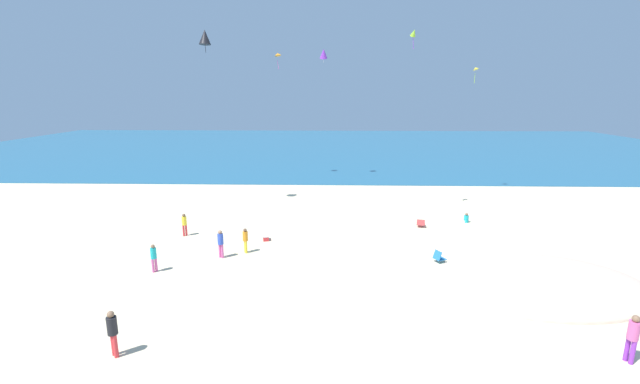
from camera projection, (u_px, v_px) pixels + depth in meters
ground_plane at (321, 238)px, 25.71m from camera, size 120.00×120.00×0.00m
ocean_water at (329, 147)px, 69.56m from camera, size 120.00×60.00×0.05m
dune_mound at (538, 285)px, 19.35m from camera, size 9.81×6.86×1.64m
beach_chair_near_camera at (439, 257)px, 21.93m from camera, size 0.73×0.70×0.64m
beach_chair_far_right at (421, 223)px, 27.72m from camera, size 0.65×0.73×0.55m
cooler_box at (266, 238)px, 25.27m from camera, size 0.44×0.60×0.29m
person_0 at (633, 335)px, 13.60m from camera, size 0.42×0.42×1.70m
person_1 at (221, 242)px, 22.40m from camera, size 0.42×0.42×1.56m
person_2 at (113, 330)px, 13.93m from camera, size 0.47×0.47×1.67m
person_3 at (154, 256)px, 20.63m from camera, size 0.40×0.40×1.43m
person_4 at (245, 239)px, 23.13m from camera, size 0.38×0.38×1.41m
person_5 at (466, 219)px, 28.74m from camera, size 0.56×0.35×0.67m
person_6 at (184, 223)px, 25.89m from camera, size 0.40×0.40×1.43m
kite_yellow at (475, 69)px, 34.96m from camera, size 0.64×0.67×1.35m
kite_orange at (277, 55)px, 41.10m from camera, size 0.83×0.92×1.59m
kite_black at (205, 37)px, 29.70m from camera, size 1.02×1.07×1.60m
kite_purple at (324, 53)px, 40.64m from camera, size 0.79×1.05×1.35m
kite_lime at (414, 33)px, 28.00m from camera, size 0.53×0.65×1.34m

